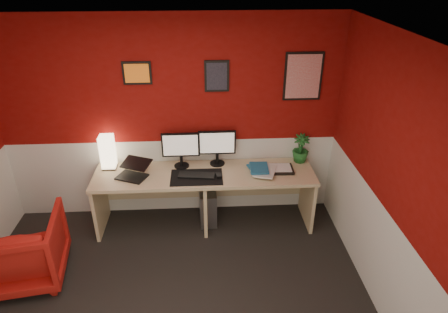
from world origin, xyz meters
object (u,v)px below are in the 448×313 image
at_px(desk, 205,199).
at_px(armchair, 22,249).
at_px(shoji_lamp, 108,153).
at_px(monitor_left, 180,145).
at_px(potted_plant, 301,148).
at_px(pc_tower, 208,204).
at_px(monitor_right, 217,143).
at_px(laptop, 131,169).
at_px(zen_tray, 278,169).

distance_m(desk, armchair, 2.04).
height_order(shoji_lamp, monitor_left, monitor_left).
xyz_separation_m(monitor_left, potted_plant, (1.46, 0.05, -0.11)).
bearing_deg(potted_plant, pc_tower, -173.57).
height_order(desk, monitor_left, monitor_left).
height_order(monitor_right, pc_tower, monitor_right).
bearing_deg(laptop, zen_tray, 26.07).
xyz_separation_m(monitor_right, zen_tray, (0.72, -0.20, -0.28)).
bearing_deg(laptop, pc_tower, 33.44).
bearing_deg(zen_tray, monitor_right, 164.32).
bearing_deg(monitor_left, laptop, -157.68).
relative_size(shoji_lamp, pc_tower, 0.89).
height_order(desk, laptop, laptop).
relative_size(shoji_lamp, armchair, 0.50).
xyz_separation_m(laptop, potted_plant, (2.03, 0.28, 0.07)).
relative_size(pc_tower, armchair, 0.56).
height_order(shoji_lamp, armchair, shoji_lamp).
bearing_deg(zen_tray, potted_plant, 34.28).
bearing_deg(armchair, desk, -165.58).
relative_size(desk, armchair, 3.24).
bearing_deg(shoji_lamp, zen_tray, -5.16).
bearing_deg(armchair, monitor_left, -157.22).
distance_m(zen_tray, potted_plant, 0.41).
bearing_deg(shoji_lamp, potted_plant, 0.68).
height_order(monitor_left, zen_tray, monitor_left).
bearing_deg(pc_tower, monitor_right, 40.33).
height_order(desk, monitor_right, monitor_right).
xyz_separation_m(monitor_left, pc_tower, (0.30, -0.08, -0.80)).
distance_m(laptop, monitor_right, 1.05).
bearing_deg(monitor_right, armchair, -153.40).
distance_m(zen_tray, armchair, 2.91).
relative_size(desk, monitor_right, 4.48).
xyz_separation_m(monitor_left, armchair, (-1.61, -0.98, -0.65)).
distance_m(desk, potted_plant, 1.33).
bearing_deg(monitor_left, monitor_right, 5.03).
xyz_separation_m(monitor_left, zen_tray, (1.16, -0.16, -0.28)).
bearing_deg(monitor_right, desk, -126.35).
bearing_deg(zen_tray, monitor_left, 171.93).
xyz_separation_m(desk, potted_plant, (1.19, 0.23, 0.54)).
distance_m(pc_tower, armchair, 2.12).
distance_m(monitor_left, zen_tray, 1.20).
relative_size(laptop, potted_plant, 0.93).
relative_size(monitor_right, pc_tower, 1.29).
bearing_deg(zen_tray, desk, -178.93).
xyz_separation_m(desk, monitor_right, (0.16, 0.22, 0.66)).
bearing_deg(monitor_right, pc_tower, -136.96).
bearing_deg(zen_tray, pc_tower, 174.68).
distance_m(laptop, potted_plant, 2.05).
bearing_deg(shoji_lamp, pc_tower, -5.03).
relative_size(monitor_right, zen_tray, 1.66).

